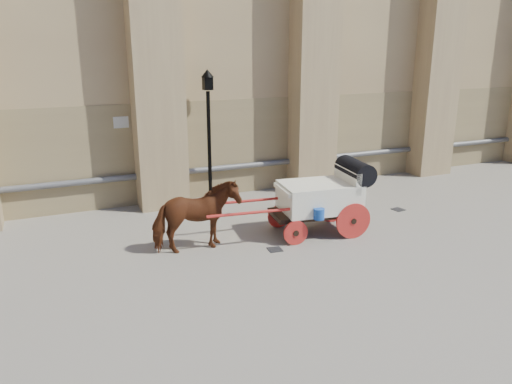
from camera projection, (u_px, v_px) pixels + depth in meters
name	position (u px, v px, depth m)	size (l,w,h in m)	color
ground	(239.00, 243.00, 12.07)	(90.00, 90.00, 0.00)	slate
horse	(196.00, 217.00, 11.40)	(1.96, 0.89, 1.65)	brown
carriage	(325.00, 195.00, 12.52)	(4.30, 1.64, 1.84)	black
street_lamp	(209.00, 133.00, 14.71)	(0.37, 0.37, 3.94)	black
drain_grate_near	(275.00, 249.00, 11.66)	(0.32, 0.32, 0.01)	black
drain_grate_far	(398.00, 209.00, 14.49)	(0.32, 0.32, 0.01)	black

